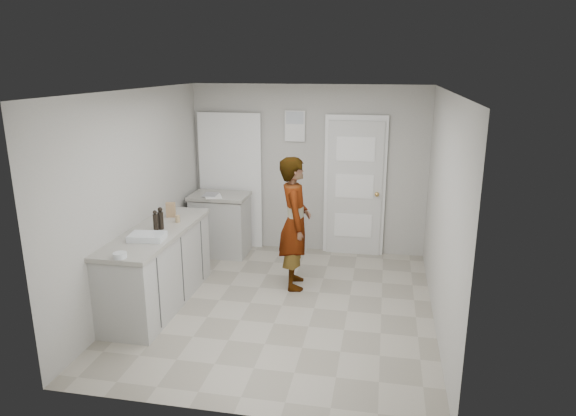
% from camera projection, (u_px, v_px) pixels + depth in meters
% --- Properties ---
extents(ground, '(4.00, 4.00, 0.00)m').
position_uv_depth(ground, '(282.00, 306.00, 6.11)').
color(ground, gray).
rests_on(ground, ground).
extents(room_shell, '(4.00, 4.00, 4.00)m').
position_uv_depth(room_shell, '(296.00, 185.00, 7.71)').
color(room_shell, '#AEABA4').
rests_on(room_shell, ground).
extents(main_counter, '(0.64, 1.96, 0.93)m').
position_uv_depth(main_counter, '(158.00, 270.00, 6.06)').
color(main_counter, beige).
rests_on(main_counter, ground).
extents(side_counter, '(0.84, 0.61, 0.93)m').
position_uv_depth(side_counter, '(221.00, 226.00, 7.68)').
color(side_counter, beige).
rests_on(side_counter, ground).
extents(person, '(0.52, 0.69, 1.69)m').
position_uv_depth(person, '(295.00, 223.00, 6.45)').
color(person, silver).
rests_on(person, ground).
extents(cake_mix_box, '(0.12, 0.08, 0.19)m').
position_uv_depth(cake_mix_box, '(171.00, 210.00, 6.40)').
color(cake_mix_box, '#A07050').
rests_on(cake_mix_box, main_counter).
extents(spice_jar, '(0.06, 0.06, 0.09)m').
position_uv_depth(spice_jar, '(178.00, 219.00, 6.20)').
color(spice_jar, tan).
rests_on(spice_jar, main_counter).
extents(oil_cruet_a, '(0.07, 0.07, 0.26)m').
position_uv_depth(oil_cruet_a, '(161.00, 219.00, 5.92)').
color(oil_cruet_a, black).
rests_on(oil_cruet_a, main_counter).
extents(oil_cruet_b, '(0.06, 0.06, 0.25)m').
position_uv_depth(oil_cruet_b, '(155.00, 221.00, 5.85)').
color(oil_cruet_b, black).
rests_on(oil_cruet_b, main_counter).
extents(baking_dish, '(0.40, 0.30, 0.07)m').
position_uv_depth(baking_dish, '(147.00, 237.00, 5.59)').
color(baking_dish, silver).
rests_on(baking_dish, main_counter).
extents(egg_bowl, '(0.14, 0.14, 0.05)m').
position_uv_depth(egg_bowl, '(120.00, 255.00, 5.06)').
color(egg_bowl, silver).
rests_on(egg_bowl, main_counter).
extents(papers, '(0.33, 0.36, 0.01)m').
position_uv_depth(papers, '(213.00, 196.00, 7.42)').
color(papers, white).
rests_on(papers, side_counter).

